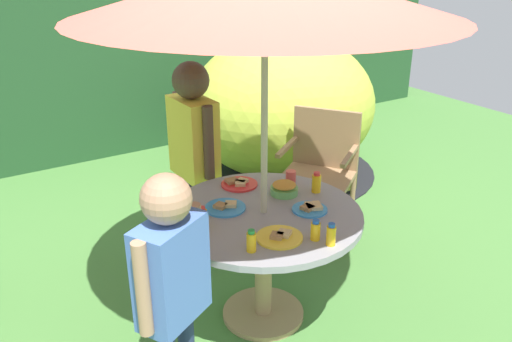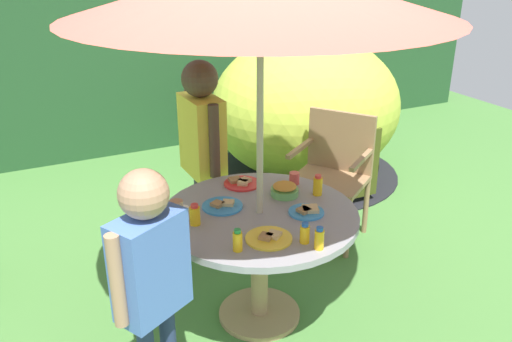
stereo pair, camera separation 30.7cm
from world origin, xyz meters
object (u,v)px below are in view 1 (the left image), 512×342
Objects in this scene: wooden_chair at (321,164)px; snack_bowl at (284,188)px; juice_bottle_center_back at (315,230)px; cup_near at (291,176)px; child_in_blue_shirt at (172,272)px; juice_bottle_near_right at (316,183)px; child_in_yellow_shirt at (194,138)px; juice_bottle_mid_right at (331,235)px; garden_table at (264,234)px; juice_bottle_far_left at (202,218)px; plate_far_right at (239,183)px; cup_far at (189,217)px; plate_mid_left at (225,207)px; juice_bottle_near_left at (251,241)px; plate_front_edge at (310,208)px; plate_center_front at (280,237)px; dome_tent at (282,106)px.

snack_bowl is (-0.72, -0.55, 0.19)m from wooden_chair.
juice_bottle_center_back is 0.71m from cup_near.
child_in_blue_shirt is 1.22m from juice_bottle_near_right.
juice_bottle_mid_right is (0.12, -1.28, -0.14)m from child_in_yellow_shirt.
garden_table is 0.48m from cup_near.
juice_bottle_mid_right is (0.46, -0.50, 0.00)m from juice_bottle_far_left.
cup_far reaches higher than plate_far_right.
juice_bottle_near_left is at bearing -103.51° from plate_mid_left.
cup_far is (-0.64, 0.23, 0.03)m from plate_front_edge.
snack_bowl is 0.70× the size of plate_center_front.
garden_table is 4.77× the size of plate_mid_left.
snack_bowl is 0.67m from juice_bottle_near_left.
wooden_chair is 12.98× the size of cup_far.
juice_bottle_center_back is at bearing -108.17° from snack_bowl.
juice_bottle_near_right reaches higher than plate_center_front.
wooden_chair is 4.77× the size of plate_front_edge.
plate_mid_left and plate_front_edge have the same top height.
cup_near is (0.13, 0.12, -0.00)m from snack_bowl.
dome_tent reaches higher than snack_bowl.
garden_table is at bearing -127.29° from dome_tent.
juice_bottle_mid_right reaches higher than garden_table.
garden_table is 0.52m from juice_bottle_mid_right.
juice_bottle_far_left is 1.63× the size of cup_far.
plate_front_edge is 2.72× the size of cup_far.
child_in_blue_shirt is at bearing -163.90° from plate_front_edge.
child_in_yellow_shirt is at bearing -145.07° from dome_tent.
child_in_yellow_shirt is 19.16× the size of cup_near.
plate_center_front is at bearing -145.87° from juice_bottle_near_right.
dome_tent is at bearing 59.30° from plate_front_edge.
plate_front_edge is at bearing -12.67° from child_in_blue_shirt.
juice_bottle_mid_right is (0.25, -0.62, 0.05)m from plate_mid_left.
cup_near is at bearing 41.83° from snack_bowl.
dome_tent is 2.46m from juice_bottle_far_left.
dome_tent is at bearing 56.88° from cup_near.
plate_center_front is at bearing 8.13° from juice_bottle_near_left.
child_in_blue_shirt is 5.41× the size of plate_mid_left.
cup_far is at bearing 130.85° from juice_bottle_mid_right.
child_in_yellow_shirt is (-0.03, 0.81, 0.33)m from garden_table.
plate_front_edge is at bearing 20.51° from juice_bottle_near_left.
juice_bottle_near_right reaches higher than cup_near.
wooden_chair is 2.00m from child_in_blue_shirt.
juice_bottle_near_right is at bearing 34.13° from plate_center_front.
juice_bottle_far_left is at bearing -140.57° from plate_far_right.
cup_near is (0.39, -0.56, -0.16)m from child_in_yellow_shirt.
juice_bottle_near_left is 1.58× the size of cup_near.
dome_tent is 2.21m from plate_front_edge.
dome_tent reaches higher than juice_bottle_near_right.
child_in_blue_shirt is 11.33× the size of juice_bottle_center_back.
plate_mid_left is at bearing 112.29° from juice_bottle_mid_right.
snack_bowl is at bearing 0.21° from child_in_blue_shirt.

